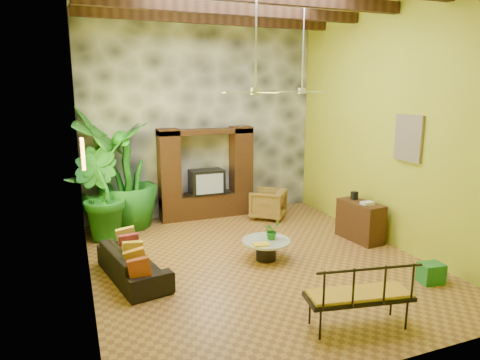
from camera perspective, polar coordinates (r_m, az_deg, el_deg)
name	(u,v)px	position (r m, az deg, el deg)	size (l,w,h in m)	color
ground	(256,260)	(8.40, 2.09, -10.64)	(7.00, 7.00, 0.00)	brown
back_wall	(201,118)	(11.06, -5.20, 8.18)	(6.00, 0.02, 5.00)	#ADAC27
left_wall	(80,137)	(7.12, -20.53, 5.34)	(0.02, 7.00, 5.00)	#ADAC27
right_wall	(390,125)	(9.40, 19.32, 6.88)	(0.02, 7.00, 5.00)	#ADAC27
stone_accent_wall	(202,119)	(11.01, -5.11, 8.16)	(5.98, 0.10, 4.98)	#38393F
entertainment_center	(206,180)	(10.93, -4.50, 0.01)	(2.40, 0.55, 2.30)	black
ceiling_fan_front	(256,79)	(7.30, 2.12, 13.33)	(1.28, 1.28, 1.86)	#B5B5BA
ceiling_fan_back	(302,81)	(9.54, 8.31, 12.91)	(1.28, 1.28, 1.86)	#B5B5BA
wall_art_mask	(83,154)	(8.17, -20.24, 3.29)	(0.06, 0.32, 0.55)	orange
wall_art_painting	(408,138)	(8.95, 21.54, 5.20)	(0.06, 0.70, 0.90)	#276490
sofa	(133,263)	(7.77, -14.07, -10.72)	(1.89, 0.74, 0.55)	black
wicker_armchair	(268,204)	(10.91, 3.77, -3.18)	(0.80, 0.83, 0.75)	#945C36
tall_plant_a	(99,169)	(10.41, -18.34, 1.45)	(1.51, 1.02, 2.87)	#256C1C
tall_plant_b	(100,194)	(9.74, -18.21, -1.83)	(1.10, 0.89, 2.01)	#1C6A21
tall_plant_c	(127,176)	(10.34, -14.86, 0.52)	(1.39, 1.39, 2.49)	#1B691C
coffee_table	(266,247)	(8.34, 3.50, -8.92)	(0.93, 0.93, 0.40)	black
centerpiece_plant	(272,230)	(8.30, 4.26, -6.69)	(0.32, 0.27, 0.35)	#1A641A
yellow_tray	(261,244)	(8.02, 2.82, -8.57)	(0.29, 0.21, 0.03)	yellow
iron_bench	(362,293)	(6.19, 16.02, -14.28)	(1.53, 0.79, 0.57)	black
side_console	(360,221)	(9.70, 15.72, -5.29)	(0.48, 1.06, 0.85)	#3B1D12
green_bin	(431,273)	(8.12, 24.12, -11.26)	(0.39, 0.29, 0.34)	#20783E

